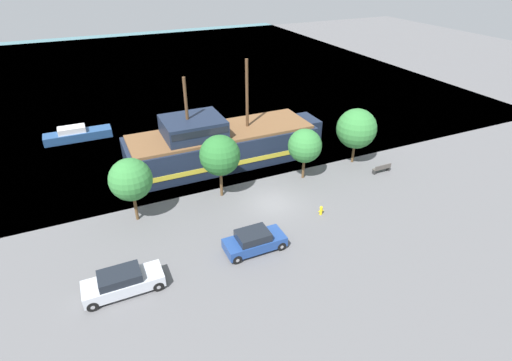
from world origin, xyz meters
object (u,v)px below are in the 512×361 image
(pirate_ship, at_px, (221,144))
(moored_boat_dockside, at_px, (77,134))
(parked_car_curb_front, at_px, (254,241))
(fire_hydrant, at_px, (321,210))
(parked_car_curb_mid, at_px, (123,282))
(bench_promenade_east, at_px, (382,168))

(pirate_ship, bearing_deg, moored_boat_dockside, 137.45)
(parked_car_curb_front, xyz_separation_m, fire_hydrant, (6.49, 1.69, -0.34))
(pirate_ship, distance_m, fire_hydrant, 12.53)
(fire_hydrant, bearing_deg, parked_car_curb_front, -165.41)
(fire_hydrant, bearing_deg, pirate_ship, 108.48)
(pirate_ship, relative_size, moored_boat_dockside, 2.78)
(parked_car_curb_front, height_order, parked_car_curb_mid, parked_car_curb_mid)
(pirate_ship, height_order, parked_car_curb_mid, pirate_ship)
(moored_boat_dockside, xyz_separation_m, parked_car_curb_mid, (1.12, -25.22, 0.17))
(moored_boat_dockside, relative_size, parked_car_curb_mid, 1.47)
(bench_promenade_east, bearing_deg, pirate_ship, 146.80)
(parked_car_curb_front, distance_m, fire_hydrant, 6.72)
(bench_promenade_east, bearing_deg, parked_car_curb_front, -161.54)
(parked_car_curb_mid, height_order, fire_hydrant, parked_car_curb_mid)
(pirate_ship, xyz_separation_m, fire_hydrant, (3.95, -11.80, -1.46))
(moored_boat_dockside, relative_size, parked_car_curb_front, 1.65)
(fire_hydrant, relative_size, bench_promenade_east, 0.42)
(pirate_ship, distance_m, moored_boat_dockside, 16.98)
(fire_hydrant, distance_m, bench_promenade_east, 9.49)
(moored_boat_dockside, bearing_deg, fire_hydrant, -54.78)
(moored_boat_dockside, distance_m, parked_car_curb_mid, 25.25)
(fire_hydrant, bearing_deg, parked_car_curb_mid, -172.65)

